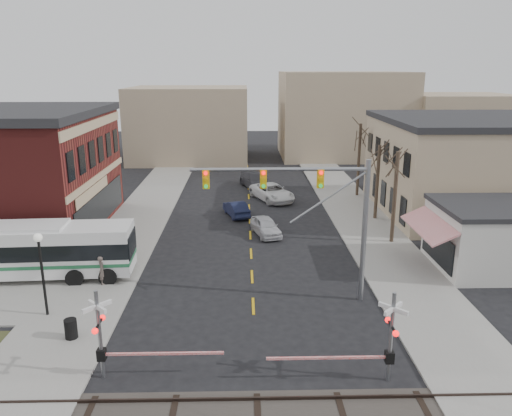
% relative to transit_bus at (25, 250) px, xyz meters
% --- Properties ---
extents(ground, '(160.00, 160.00, 0.00)m').
position_rel_transit_bus_xyz_m(ground, '(13.88, -6.06, -1.88)').
color(ground, black).
rests_on(ground, ground).
extents(sidewalk_west, '(5.00, 60.00, 0.12)m').
position_rel_transit_bus_xyz_m(sidewalk_west, '(4.38, 13.94, -1.82)').
color(sidewalk_west, gray).
rests_on(sidewalk_west, ground).
extents(sidewalk_east, '(5.00, 60.00, 0.12)m').
position_rel_transit_bus_xyz_m(sidewalk_east, '(23.38, 13.94, -1.82)').
color(sidewalk_east, gray).
rests_on(sidewalk_east, ground).
extents(tan_building, '(20.30, 15.30, 8.50)m').
position_rel_transit_bus_xyz_m(tan_building, '(35.88, 13.94, 2.38)').
color(tan_building, tan).
rests_on(tan_building, ground).
extents(awning_shop, '(9.74, 6.20, 4.30)m').
position_rel_transit_bus_xyz_m(awning_shop, '(29.85, 0.94, 0.29)').
color(awning_shop, beige).
rests_on(awning_shop, ground).
extents(tree_east_a, '(0.28, 0.28, 6.75)m').
position_rel_transit_bus_xyz_m(tree_east_a, '(24.38, 5.94, 1.62)').
color(tree_east_a, '#382B21').
rests_on(tree_east_a, sidewalk_east).
extents(tree_east_b, '(0.28, 0.28, 6.30)m').
position_rel_transit_bus_xyz_m(tree_east_b, '(24.68, 11.94, 1.39)').
color(tree_east_b, '#382B21').
rests_on(tree_east_b, sidewalk_east).
extents(tree_east_c, '(0.28, 0.28, 7.20)m').
position_rel_transit_bus_xyz_m(tree_east_c, '(24.88, 19.94, 1.84)').
color(tree_east_c, '#382B21').
rests_on(tree_east_c, sidewalk_east).
extents(transit_bus, '(13.07, 3.51, 3.33)m').
position_rel_transit_bus_xyz_m(transit_bus, '(0.00, 0.00, 0.00)').
color(transit_bus, silver).
rests_on(transit_bus, ground).
extents(traffic_signal_mast, '(9.47, 0.30, 8.00)m').
position_rel_transit_bus_xyz_m(traffic_signal_mast, '(17.29, -3.38, 3.83)').
color(traffic_signal_mast, gray).
rests_on(traffic_signal_mast, ground).
extents(rr_crossing_west, '(5.60, 1.36, 4.00)m').
position_rel_transit_bus_xyz_m(rr_crossing_west, '(7.86, -10.41, 0.09)').
color(rr_crossing_west, gray).
rests_on(rr_crossing_west, ground).
extents(rr_crossing_east, '(5.60, 1.36, 4.00)m').
position_rel_transit_bus_xyz_m(rr_crossing_east, '(18.95, -10.90, 0.09)').
color(rr_crossing_east, gray).
rests_on(rr_crossing_east, ground).
extents(street_lamp, '(0.44, 0.44, 4.49)m').
position_rel_transit_bus_xyz_m(street_lamp, '(3.04, -4.95, 1.44)').
color(street_lamp, black).
rests_on(street_lamp, sidewalk_west).
extents(trash_bin, '(0.60, 0.60, 0.96)m').
position_rel_transit_bus_xyz_m(trash_bin, '(5.10, -7.35, -1.28)').
color(trash_bin, black).
rests_on(trash_bin, sidewalk_west).
extents(car_a, '(2.68, 4.38, 1.39)m').
position_rel_transit_bus_xyz_m(car_a, '(15.08, 8.03, -1.18)').
color(car_a, silver).
rests_on(car_a, ground).
extents(car_b, '(2.57, 4.31, 1.34)m').
position_rel_transit_bus_xyz_m(car_b, '(12.71, 13.23, -1.21)').
color(car_b, '#161B37').
rests_on(car_b, ground).
extents(car_c, '(4.78, 6.35, 1.60)m').
position_rel_transit_bus_xyz_m(car_c, '(16.16, 18.57, -1.08)').
color(car_c, white).
rests_on(car_c, ground).
extents(car_d, '(4.01, 6.19, 1.67)m').
position_rel_transit_bus_xyz_m(car_d, '(14.69, 23.77, -1.04)').
color(car_d, '#424247').
rests_on(car_d, ground).
extents(pedestrian_near, '(0.56, 0.72, 1.75)m').
position_rel_transit_bus_xyz_m(pedestrian_near, '(4.92, -1.13, -0.88)').
color(pedestrian_near, '#60534D').
rests_on(pedestrian_near, sidewalk_west).
extents(pedestrian_far, '(1.02, 1.05, 1.71)m').
position_rel_transit_bus_xyz_m(pedestrian_far, '(3.53, 1.91, -0.90)').
color(pedestrian_far, '#333D59').
rests_on(pedestrian_far, sidewalk_west).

